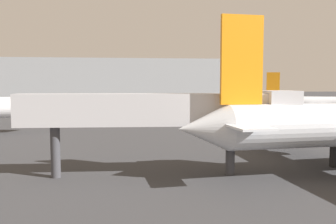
{
  "coord_description": "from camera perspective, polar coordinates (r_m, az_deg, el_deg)",
  "views": [
    {
      "loc": [
        1.07,
        -8.63,
        6.91
      ],
      "look_at": [
        7.01,
        45.46,
        2.56
      ],
      "focal_mm": 37.32,
      "sensor_mm": 36.0,
      "label": 1
    }
  ],
  "objects": [
    {
      "name": "jet_bridge",
      "position": [
        26.11,
        0.61,
        0.13
      ],
      "size": [
        21.02,
        3.07,
        6.41
      ],
      "rotation": [
        0.0,
        0.0,
        -0.04
      ],
      "color": "silver",
      "rests_on": "ground_plane"
    },
    {
      "name": "terminal_building",
      "position": [
        123.69,
        -8.91,
        4.8
      ],
      "size": [
        70.44,
        27.27,
        15.04
      ],
      "primitive_type": "cube",
      "color": "#999EA3",
      "rests_on": "ground_plane"
    },
    {
      "name": "airplane_distant",
      "position": [
        74.01,
        23.73,
        1.26
      ],
      "size": [
        25.87,
        22.59,
        9.25
      ],
      "rotation": [
        0.0,
        0.0,
        -0.31
      ],
      "color": "silver",
      "rests_on": "ground_plane"
    }
  ]
}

